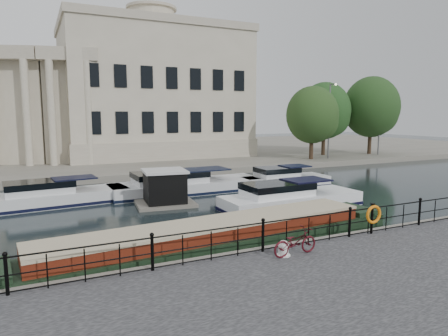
{
  "coord_description": "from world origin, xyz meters",
  "views": [
    {
      "loc": [
        -7.12,
        -13.98,
        5.4
      ],
      "look_at": [
        0.5,
        2.0,
        3.0
      ],
      "focal_mm": 32.0,
      "sensor_mm": 36.0,
      "label": 1
    }
  ],
  "objects_px": {
    "bicycle": "(295,242)",
    "life_ring_post": "(373,215)",
    "mooring_bollard": "(284,248)",
    "narrowboat": "(215,242)",
    "harbour_hut": "(165,189)"
  },
  "relations": [
    {
      "from": "mooring_bollard",
      "to": "harbour_hut",
      "type": "relative_size",
      "value": 0.15
    },
    {
      "from": "mooring_bollard",
      "to": "life_ring_post",
      "type": "height_order",
      "value": "life_ring_post"
    },
    {
      "from": "narrowboat",
      "to": "life_ring_post",
      "type": "bearing_deg",
      "value": -26.07
    },
    {
      "from": "life_ring_post",
      "to": "harbour_hut",
      "type": "relative_size",
      "value": 0.34
    },
    {
      "from": "bicycle",
      "to": "life_ring_post",
      "type": "height_order",
      "value": "life_ring_post"
    },
    {
      "from": "life_ring_post",
      "to": "harbour_hut",
      "type": "xyz_separation_m",
      "value": [
        -5.38,
        11.02,
        -0.39
      ]
    },
    {
      "from": "mooring_bollard",
      "to": "harbour_hut",
      "type": "height_order",
      "value": "harbour_hut"
    },
    {
      "from": "bicycle",
      "to": "mooring_bollard",
      "type": "relative_size",
      "value": 3.23
    },
    {
      "from": "bicycle",
      "to": "life_ring_post",
      "type": "distance_m",
      "value": 4.38
    },
    {
      "from": "bicycle",
      "to": "harbour_hut",
      "type": "relative_size",
      "value": 0.48
    },
    {
      "from": "mooring_bollard",
      "to": "life_ring_post",
      "type": "bearing_deg",
      "value": 6.62
    },
    {
      "from": "bicycle",
      "to": "mooring_bollard",
      "type": "xyz_separation_m",
      "value": [
        -0.39,
        0.12,
        -0.21
      ]
    },
    {
      "from": "narrowboat",
      "to": "harbour_hut",
      "type": "height_order",
      "value": "harbour_hut"
    },
    {
      "from": "bicycle",
      "to": "mooring_bollard",
      "type": "bearing_deg",
      "value": 68.91
    },
    {
      "from": "narrowboat",
      "to": "harbour_hut",
      "type": "xyz_separation_m",
      "value": [
        0.64,
        8.69,
        0.59
      ]
    }
  ]
}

